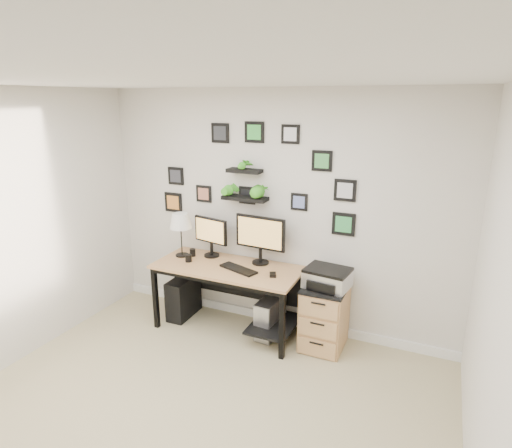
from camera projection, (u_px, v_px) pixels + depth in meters
The scene contains 14 objects.
room at pixel (272, 317), 4.96m from camera, with size 4.00×4.00×4.00m.
desk at pixel (232, 276), 4.66m from camera, with size 1.60×0.70×0.75m.
monitor_left at pixel (211, 234), 4.82m from camera, with size 0.44×0.21×0.46m.
monitor_right at pixel (260, 236), 4.59m from camera, with size 0.58×0.20×0.53m.
keyboard at pixel (238, 269), 4.50m from camera, with size 0.44×0.14×0.02m, color black.
mouse at pixel (273, 275), 4.34m from camera, with size 0.06×0.10×0.03m, color black.
table_lamp at pixel (181, 222), 4.80m from camera, with size 0.25×0.25×0.50m.
mug at pixel (189, 258), 4.72m from camera, with size 0.07×0.07×0.08m, color black.
pen_cup at pixel (193, 252), 4.89m from camera, with size 0.07×0.07×0.09m, color black.
pc_tower_black at pixel (184, 297), 5.04m from camera, with size 0.21×0.47×0.47m, color black.
pc_tower_grey at pixel (270, 317), 4.62m from camera, with size 0.22×0.44×0.42m.
file_cabinet at pixel (324, 316), 4.39m from camera, with size 0.43×0.53×0.67m.
printer at pixel (327, 278), 4.26m from camera, with size 0.47×0.39×0.19m.
wall_decor at pixel (250, 180), 4.57m from camera, with size 2.29×0.18×1.11m.
Camera 1 is at (1.64, -2.16, 2.48)m, focal length 30.00 mm.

